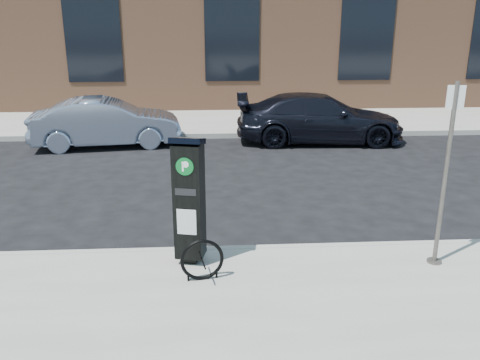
{
  "coord_description": "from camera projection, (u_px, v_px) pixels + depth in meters",
  "views": [
    {
      "loc": [
        -0.86,
        -7.21,
        3.6
      ],
      "look_at": [
        -0.4,
        0.5,
        1.08
      ],
      "focal_mm": 38.0,
      "sensor_mm": 36.0,
      "label": 1
    }
  ],
  "objects": [
    {
      "name": "car_dark",
      "position": [
        319.0,
        118.0,
        14.95
      ],
      "size": [
        4.97,
        2.22,
        1.41
      ],
      "primitive_type": "imported",
      "rotation": [
        0.0,
        0.0,
        1.52
      ],
      "color": "black",
      "rests_on": "ground"
    },
    {
      "name": "curb_far",
      "position": [
        238.0,
        135.0,
        15.6
      ],
      "size": [
        60.0,
        0.12,
        0.16
      ],
      "primitive_type": "cube",
      "color": "#9E9B93",
      "rests_on": "ground"
    },
    {
      "name": "bike_rack",
      "position": [
        202.0,
        260.0,
        6.87
      ],
      "size": [
        0.6,
        0.15,
        0.6
      ],
      "rotation": [
        0.0,
        0.0,
        0.17
      ],
      "color": "black",
      "rests_on": "sidewalk_near"
    },
    {
      "name": "building",
      "position": [
        227.0,
        2.0,
        22.85
      ],
      "size": [
        28.0,
        10.05,
        8.25
      ],
      "color": "#925F42",
      "rests_on": "ground"
    },
    {
      "name": "car_silver",
      "position": [
        106.0,
        123.0,
        14.44
      ],
      "size": [
        4.31,
        1.97,
        1.37
      ],
      "primitive_type": "imported",
      "rotation": [
        0.0,
        0.0,
        1.7
      ],
      "color": "#8A97B0",
      "rests_on": "ground"
    },
    {
      "name": "parking_kiosk",
      "position": [
        189.0,
        199.0,
        7.17
      ],
      "size": [
        0.51,
        0.47,
        1.9
      ],
      "rotation": [
        0.0,
        0.0,
        -0.22
      ],
      "color": "black",
      "rests_on": "sidewalk_near"
    },
    {
      "name": "sign_pole",
      "position": [
        445.0,
        177.0,
        7.03
      ],
      "size": [
        0.23,
        0.21,
        2.63
      ],
      "rotation": [
        0.0,
        0.0,
        -0.21
      ],
      "color": "#514D47",
      "rests_on": "sidewalk_near"
    },
    {
      "name": "ground",
      "position": [
        267.0,
        255.0,
        8.01
      ],
      "size": [
        120.0,
        120.0,
        0.0
      ],
      "primitive_type": "plane",
      "color": "black",
      "rests_on": "ground"
    },
    {
      "name": "sidewalk_far",
      "position": [
        230.0,
        103.0,
        21.27
      ],
      "size": [
        60.0,
        12.0,
        0.15
      ],
      "primitive_type": "cube",
      "color": "gray",
      "rests_on": "ground"
    },
    {
      "name": "curb_near",
      "position": [
        267.0,
        251.0,
        7.96
      ],
      "size": [
        60.0,
        0.12,
        0.16
      ],
      "primitive_type": "cube",
      "color": "#9E9B93",
      "rests_on": "ground"
    }
  ]
}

